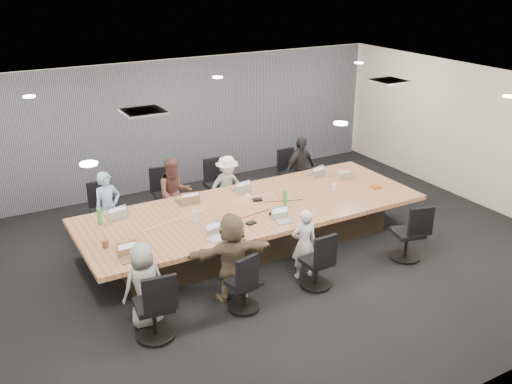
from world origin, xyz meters
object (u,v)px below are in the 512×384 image
bottle_green_right (285,198)px  bottle_clear (195,217)px  laptop_4 (130,259)px  chair_2 (220,189)px  bottle_green_left (100,217)px  chair_3 (291,178)px  stapler (273,213)px  chair_5 (244,287)px  person_0 (108,208)px  conference_table (253,224)px  chair_0 (104,216)px  laptop_1 (186,201)px  laptop_0 (117,215)px  person_5 (232,257)px  person_6 (304,244)px  laptop_2 (240,189)px  laptop_5 (216,238)px  laptop_3 (315,174)px  person_1 (175,194)px  canvas_bag (344,175)px  person_4 (144,285)px  chair_4 (154,310)px  person_3 (300,169)px  chair_6 (316,266)px  laptop_6 (285,221)px  mug_brown (105,244)px  chair_1 (168,200)px  snack_packet (376,187)px  person_2 (227,187)px

bottle_green_right → bottle_clear: bottle_green_right is taller
bottle_clear → laptop_4: bearing=-151.8°
chair_2 → bottle_green_left: bottle_green_left is taller
chair_3 → stapler: stapler is taller
chair_5 → person_0: (-1.07, 3.05, 0.30)m
conference_table → chair_0: size_ratio=7.94×
chair_2 → laptop_1: (-1.09, -0.90, 0.31)m
laptop_0 → bottle_green_right: (2.71, -0.99, 0.12)m
chair_3 → bottle_green_left: (-4.37, -1.12, 0.50)m
person_5 → person_6: person_5 is taller
laptop_2 → laptop_5: (-1.28, -1.60, 0.00)m
laptop_3 → person_5: size_ratio=0.24×
laptop_0 → person_1: (1.25, 0.55, -0.06)m
bottle_clear → bottle_green_left: bearing=153.7°
laptop_1 → bottle_green_left: bearing=14.4°
chair_2 → laptop_4: bearing=43.0°
laptop_0 → person_0: bearing=-99.5°
stapler → laptop_0: bearing=156.5°
laptop_1 → bottle_green_left: (-1.58, -0.22, 0.13)m
bottle_green_right → canvas_bag: size_ratio=1.00×
person_4 → stapler: (2.58, 0.89, 0.16)m
person_1 → chair_4: bearing=-110.4°
chair_2 → person_3: (1.70, -0.35, 0.25)m
person_0 → laptop_4: person_0 is taller
bottle_green_left → stapler: bottle_green_left is taller
chair_6 → laptop_6: bearing=88.4°
chair_2 → chair_4: 4.30m
laptop_1 → person_3: person_3 is taller
laptop_3 → mug_brown: (-4.52, -1.04, 0.05)m
chair_5 → bottle_green_left: 2.72m
chair_0 → person_6: (2.33, -3.05, 0.20)m
conference_table → laptop_6: laptop_6 is taller
chair_1 → person_5: (-0.19, -3.05, 0.25)m
person_4 → mug_brown: size_ratio=11.28×
chair_6 → laptop_3: size_ratio=2.23×
laptop_4 → bottle_green_left: bottle_green_left is taller
chair_6 → laptop_3: bearing=54.0°
chair_0 → chair_2: 2.35m
person_1 → laptop_6: 2.41m
laptop_5 → snack_packet: (3.54, 0.44, 0.01)m
chair_0 → snack_packet: 5.07m
chair_1 → laptop_4: bearing=66.7°
chair_0 → bottle_green_left: (-0.33, -1.12, 0.50)m
conference_table → laptop_4: 2.60m
chair_3 → person_6: size_ratio=0.65×
laptop_2 → stapler: stapler is taller
conference_table → snack_packet: snack_packet is taller
laptop_3 → snack_packet: bearing=102.7°
person_2 → mug_brown: person_2 is taller
chair_6 → person_3: (1.71, 3.05, 0.33)m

